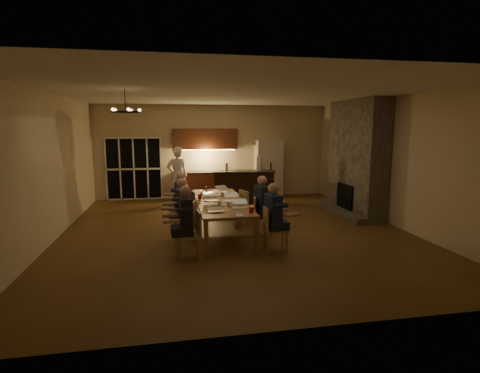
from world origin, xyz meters
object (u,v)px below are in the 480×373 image
chair_left_mid (186,221)px  chair_right_mid (263,216)px  person_left_near (186,222)px  person_left_mid (183,210)px  plate_near (238,204)px  laptop_d (232,196)px  bar_blender (259,164)px  redcup_near (251,210)px  redcup_mid (200,196)px  bar_island (244,188)px  chair_left_near (188,235)px  person_left_far (181,200)px  chair_left_far (184,209)px  laptop_c (211,196)px  can_silver (228,204)px  laptop_e (207,189)px  refrigerator (268,169)px  person_right_near (273,218)px  bar_bottle (227,167)px  person_right_mid (262,206)px  standing_person (177,176)px  mug_front (220,203)px  dining_table (221,216)px  chair_right_near (276,229)px  plate_left (212,209)px  laptop_b (240,203)px  mug_back (201,193)px  mug_mid (222,194)px  laptop_a (216,206)px  chair_right_far (251,207)px  plate_far (235,195)px  can_cola (206,189)px

chair_left_mid → chair_right_mid: 1.76m
chair_left_mid → person_left_near: 1.07m
person_left_mid → plate_near: person_left_mid is taller
laptop_d → bar_blender: 3.38m
redcup_near → redcup_mid: same height
bar_island → chair_left_near: bearing=-103.1°
person_left_far → person_left_mid: bearing=10.4°
chair_left_far → laptop_c: laptop_c is taller
plate_near → bar_blender: bar_blender is taller
can_silver → chair_left_near: bearing=-134.2°
laptop_e → refrigerator: bearing=-147.0°
person_left_far → redcup_near: bearing=44.9°
person_right_near → can_silver: size_ratio=11.50×
can_silver → bar_bottle: 3.93m
chair_left_near → person_right_mid: size_ratio=0.64×
standing_person → mug_front: bearing=88.6°
dining_table → can_silver: (0.08, -0.71, 0.44)m
chair_left_near → laptop_d: (1.07, 1.57, 0.42)m
chair_left_mid → chair_right_near: (1.73, -0.99, 0.00)m
laptop_e → redcup_mid: (-0.25, -0.70, -0.05)m
chair_left_far → plate_left: bearing=4.5°
person_left_mid → laptop_d: person_left_mid is taller
dining_table → bar_island: 3.29m
person_right_near → laptop_b: person_right_near is taller
person_left_far → bar_blender: bearing=143.9°
chair_left_far → person_left_mid: size_ratio=0.64×
laptop_b → redcup_near: bearing=-76.0°
plate_left → redcup_near: bearing=-33.8°
mug_back → mug_front: bearing=-77.9°
person_left_near → person_left_mid: same height
chair_left_near → person_left_mid: 1.13m
chair_left_near → laptop_c: laptop_c is taller
chair_right_mid → standing_person: size_ratio=0.48×
bar_island → chair_right_mid: bar_island is taller
chair_right_near → laptop_c: 2.01m
chair_left_mid → mug_mid: 1.57m
chair_right_mid → plate_near: bearing=105.0°
laptop_a → person_left_mid: bearing=-39.6°
chair_right_far → person_left_mid: (-1.74, -1.10, 0.24)m
plate_near → plate_left: size_ratio=0.93×
refrigerator → plate_far: refrigerator is taller
redcup_mid → can_cola: same height
person_right_mid → mug_back: 1.81m
mug_back → plate_far: bearing=-9.8°
dining_table → mug_mid: mug_mid is taller
person_left_far → mug_mid: size_ratio=13.80×
laptop_a → plate_near: size_ratio=1.30×
person_right_mid → can_silver: person_right_mid is taller
laptop_d → mug_front: bearing=-124.0°
standing_person → laptop_c: bearing=88.5°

